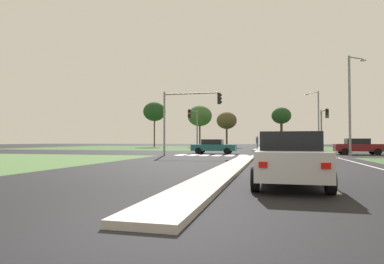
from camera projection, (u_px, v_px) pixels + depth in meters
ground_plane at (254, 153)px, 33.78m from camera, size 200.00×200.00×0.00m
grass_verge_far_left at (129, 148)px, 63.70m from camera, size 35.00×35.00×0.01m
median_island_near at (231, 167)px, 15.36m from camera, size 1.20×22.00×0.14m
median_island_far at (261, 148)px, 58.04m from camera, size 1.20×36.00×0.14m
lane_dash_near at (332, 188)px, 8.94m from camera, size 0.14×2.00×0.01m
lane_dash_second at (308, 170)px, 14.76m from camera, size 0.14×2.00×0.01m
lane_dash_third at (298, 162)px, 20.58m from camera, size 0.14×2.00×0.01m
lane_dash_fourth at (292, 157)px, 26.41m from camera, size 0.14×2.00×0.01m
lane_dash_fifth at (289, 154)px, 32.23m from camera, size 0.14×2.00×0.01m
edge_line_right at (384, 170)px, 14.67m from camera, size 0.14×24.00×0.01m
stop_bar_near at (297, 157)px, 26.08m from camera, size 6.40×0.50×0.01m
crosswalk_bar_near at (181, 155)px, 30.28m from camera, size 0.70×2.80×0.01m
crosswalk_bar_second at (193, 155)px, 30.01m from camera, size 0.70×2.80×0.01m
crosswalk_bar_third at (205, 155)px, 29.73m from camera, size 0.70×2.80×0.01m
crosswalk_bar_fourth at (218, 155)px, 29.45m from camera, size 0.70×2.80×0.01m
crosswalk_bar_fifth at (230, 155)px, 29.17m from camera, size 0.70×2.80×0.01m
crosswalk_bar_sixth at (243, 156)px, 28.90m from camera, size 0.70×2.80×0.01m
crosswalk_bar_seventh at (256, 156)px, 28.62m from camera, size 0.70×2.80×0.01m
car_silver_near at (289, 158)px, 9.55m from camera, size 2.04×4.42×1.58m
car_beige_second at (277, 149)px, 22.81m from camera, size 2.01×4.25×1.51m
car_teal_third at (214, 146)px, 33.06m from camera, size 4.55×2.00×1.48m
car_maroon_fourth at (359, 146)px, 30.95m from camera, size 4.39×1.95×1.55m
traffic_signal_far_right at (324, 122)px, 36.79m from camera, size 0.32×4.52×5.02m
traffic_signal_near_left at (185, 111)px, 28.86m from camera, size 5.38×0.32×5.78m
traffic_signal_far_left at (194, 122)px, 40.53m from camera, size 0.32×4.45×5.31m
street_lamp_second at (351, 100)px, 27.95m from camera, size 1.77×1.39×8.71m
street_lamp_third at (317, 117)px, 46.75m from camera, size 1.81×1.88×8.51m
pedestrian_at_median at (257, 141)px, 45.26m from camera, size 0.34×0.34×1.89m
treeline_near at (154, 112)px, 70.00m from camera, size 4.84×4.84×9.73m
treeline_second at (200, 116)px, 70.00m from camera, size 5.27×5.27×8.98m
treeline_third at (227, 121)px, 64.57m from camera, size 4.02×4.02×7.10m
treeline_fourth at (281, 116)px, 61.71m from camera, size 3.69×3.69×7.72m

